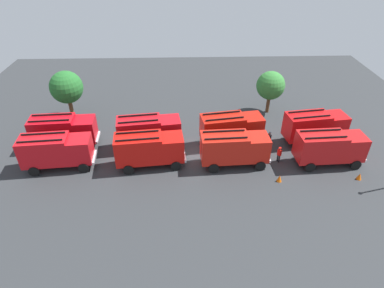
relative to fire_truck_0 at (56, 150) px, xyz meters
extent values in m
plane|color=#2D3033|center=(14.02, 1.79, -2.15)|extent=(65.18, 65.18, 0.00)
cube|color=red|center=(2.44, 0.21, -0.05)|extent=(2.40, 2.68, 2.60)
cube|color=#8C9EAD|center=(3.49, 0.29, 0.26)|extent=(0.26, 2.12, 1.46)
cube|color=red|center=(-1.05, -0.09, 0.10)|extent=(4.99, 2.89, 2.90)
cube|color=black|center=(-1.10, 0.60, 1.67)|extent=(4.31, 0.48, 0.12)
cube|color=black|center=(-0.99, -0.77, 1.67)|extent=(4.31, 0.48, 0.12)
cube|color=silver|center=(3.64, 0.31, -1.20)|extent=(0.40, 2.38, 0.28)
cylinder|color=black|center=(2.54, 1.42, -1.60)|extent=(1.13, 0.44, 1.10)
cylinder|color=black|center=(2.74, -0.97, -1.60)|extent=(1.13, 0.44, 1.10)
cylinder|color=black|center=(-2.34, 1.01, -1.60)|extent=(1.13, 0.44, 1.10)
cylinder|color=black|center=(-2.14, -1.38, -1.60)|extent=(1.13, 0.44, 1.10)
cube|color=red|center=(11.96, 0.24, -0.05)|extent=(2.44, 2.71, 2.60)
cube|color=#8C9EAD|center=(13.00, 0.34, 0.26)|extent=(0.30, 2.12, 1.46)
cube|color=red|center=(8.48, -0.12, 0.10)|extent=(5.03, 2.98, 2.90)
cube|color=black|center=(8.41, 0.56, 1.67)|extent=(4.31, 0.56, 0.12)
cube|color=black|center=(8.55, -0.80, 1.67)|extent=(4.31, 0.56, 0.12)
cube|color=silver|center=(13.15, 0.36, -1.20)|extent=(0.44, 2.38, 0.28)
cylinder|color=black|center=(12.03, 1.45, -1.60)|extent=(1.13, 0.46, 1.10)
cylinder|color=black|center=(12.28, -0.94, -1.60)|extent=(1.13, 0.46, 1.10)
cylinder|color=black|center=(7.16, 0.95, -1.60)|extent=(1.13, 0.46, 1.10)
cylinder|color=black|center=(7.40, -1.44, -1.60)|extent=(1.13, 0.46, 1.10)
cube|color=red|center=(20.77, -0.03, -0.05)|extent=(2.32, 2.61, 2.60)
cube|color=#8C9EAD|center=(21.82, 0.02, 0.26)|extent=(0.19, 2.13, 1.46)
cube|color=red|center=(17.28, -0.21, 0.10)|extent=(4.92, 2.74, 2.90)
cube|color=black|center=(17.24, 0.48, 1.67)|extent=(4.32, 0.34, 0.12)
cube|color=black|center=(17.31, -0.90, 1.67)|extent=(4.32, 0.34, 0.12)
cube|color=silver|center=(21.97, 0.03, -1.20)|extent=(0.32, 2.38, 0.28)
cylinder|color=black|center=(20.91, 1.18, -1.60)|extent=(1.12, 0.41, 1.10)
cylinder|color=black|center=(21.04, -1.22, -1.60)|extent=(1.12, 0.41, 1.10)
cylinder|color=black|center=(16.02, 0.93, -1.60)|extent=(1.12, 0.41, 1.10)
cylinder|color=black|center=(16.14, -1.47, -1.60)|extent=(1.12, 0.41, 1.10)
cube|color=red|center=(30.75, -0.21, -0.05)|extent=(2.32, 2.61, 2.60)
cube|color=#8C9EAD|center=(31.80, -0.16, 0.26)|extent=(0.19, 2.13, 1.46)
cube|color=red|center=(27.26, -0.39, 0.10)|extent=(4.92, 2.74, 2.90)
cube|color=black|center=(27.22, 0.30, 1.67)|extent=(4.32, 0.33, 0.12)
cube|color=black|center=(27.29, -1.08, 1.67)|extent=(4.32, 0.33, 0.12)
cube|color=silver|center=(31.95, -0.15, -1.20)|extent=(0.32, 2.38, 0.28)
cylinder|color=black|center=(30.89, 0.99, -1.60)|extent=(1.12, 0.40, 1.10)
cylinder|color=black|center=(31.01, -1.40, -1.60)|extent=(1.12, 0.40, 1.10)
cylinder|color=black|center=(26.00, 0.75, -1.60)|extent=(1.12, 0.40, 1.10)
cylinder|color=black|center=(26.12, -1.65, -1.60)|extent=(1.12, 0.40, 1.10)
cube|color=red|center=(2.02, 4.14, -0.05)|extent=(2.36, 2.64, 2.60)
cube|color=#8C9EAD|center=(3.07, 4.21, 0.26)|extent=(0.22, 2.13, 1.46)
cube|color=red|center=(-1.47, 3.91, 0.10)|extent=(4.96, 2.81, 2.90)
cube|color=black|center=(-1.52, 4.60, 1.67)|extent=(4.32, 0.41, 0.12)
cube|color=black|center=(-1.43, 3.22, 1.67)|extent=(4.32, 0.41, 0.12)
cube|color=silver|center=(3.22, 4.22, -1.20)|extent=(0.36, 2.38, 0.28)
cylinder|color=black|center=(2.14, 5.35, -1.60)|extent=(1.12, 0.42, 1.10)
cylinder|color=black|center=(2.30, 2.96, -1.60)|extent=(1.12, 0.42, 1.10)
cylinder|color=black|center=(-2.75, 5.03, -1.60)|extent=(1.12, 0.42, 1.10)
cylinder|color=black|center=(-2.59, 2.63, -1.60)|extent=(1.12, 0.42, 1.10)
cube|color=red|center=(11.65, 3.88, -0.05)|extent=(2.50, 2.76, 2.60)
cube|color=#8C9EAD|center=(12.69, 4.01, 0.26)|extent=(0.35, 2.12, 1.46)
cube|color=red|center=(8.18, 3.44, 0.10)|extent=(5.08, 3.09, 2.90)
cube|color=black|center=(8.09, 4.12, 1.67)|extent=(4.30, 0.66, 0.12)
cube|color=black|center=(8.26, 2.75, 1.67)|extent=(4.30, 0.66, 0.12)
cube|color=silver|center=(12.84, 4.03, -1.20)|extent=(0.50, 2.38, 0.28)
cylinder|color=black|center=(11.69, 5.09, -1.60)|extent=(1.14, 0.49, 1.10)
cylinder|color=black|center=(12.00, 2.71, -1.60)|extent=(1.14, 0.49, 1.10)
cylinder|color=black|center=(6.83, 4.47, -1.60)|extent=(1.14, 0.49, 1.10)
cylinder|color=black|center=(7.14, 2.09, -1.60)|extent=(1.14, 0.49, 1.10)
cube|color=red|center=(20.99, 4.24, -0.05)|extent=(2.56, 2.81, 2.60)
cube|color=#8C9EAD|center=(22.03, 4.41, 0.26)|extent=(0.41, 2.11, 1.46)
cube|color=red|center=(17.53, 3.70, 0.10)|extent=(5.13, 3.22, 2.90)
cube|color=black|center=(17.42, 4.38, 1.67)|extent=(4.29, 0.79, 0.12)
cube|color=black|center=(17.64, 3.02, 1.67)|extent=(4.29, 0.79, 0.12)
cube|color=silver|center=(22.17, 4.43, -1.20)|extent=(0.57, 2.38, 0.28)
cylinder|color=black|center=(21.00, 5.46, -1.60)|extent=(1.14, 0.52, 1.10)
cylinder|color=black|center=(21.37, 3.09, -1.60)|extent=(1.14, 0.52, 1.10)
cylinder|color=black|center=(16.16, 4.69, -1.60)|extent=(1.14, 0.52, 1.10)
cylinder|color=black|center=(16.53, 2.32, -1.60)|extent=(1.14, 0.52, 1.10)
cube|color=red|center=(30.69, 4.29, -0.05)|extent=(2.52, 2.77, 2.60)
cube|color=#8C9EAD|center=(31.73, 4.43, 0.26)|extent=(0.37, 2.12, 1.46)
cube|color=red|center=(27.22, 3.82, 0.10)|extent=(5.09, 3.12, 2.90)
cube|color=black|center=(27.13, 4.50, 1.67)|extent=(4.30, 0.70, 0.12)
cube|color=black|center=(27.31, 3.14, 1.67)|extent=(4.30, 0.70, 0.12)
cube|color=silver|center=(31.88, 4.45, -1.20)|extent=(0.52, 2.38, 0.28)
cylinder|color=black|center=(30.73, 5.51, -1.60)|extent=(1.14, 0.49, 1.10)
cylinder|color=black|center=(31.05, 3.13, -1.60)|extent=(1.14, 0.49, 1.10)
cylinder|color=black|center=(25.87, 4.85, -1.60)|extent=(1.14, 0.49, 1.10)
cylinder|color=black|center=(26.19, 2.47, -1.60)|extent=(1.14, 0.49, 1.10)
cylinder|color=black|center=(23.05, 3.35, -1.76)|extent=(0.16, 0.16, 0.78)
cylinder|color=black|center=(22.98, 3.55, -1.76)|extent=(0.16, 0.16, 0.78)
cube|color=black|center=(23.01, 3.45, -1.04)|extent=(0.37, 0.48, 0.68)
sphere|color=tan|center=(23.01, 3.45, -0.59)|extent=(0.22, 0.22, 0.22)
cylinder|color=black|center=(23.01, 3.45, -0.50)|extent=(0.27, 0.27, 0.07)
cylinder|color=black|center=(23.38, 0.09, -1.74)|extent=(0.16, 0.16, 0.84)
cylinder|color=black|center=(23.25, 0.26, -1.74)|extent=(0.16, 0.16, 0.84)
cube|color=#B7140F|center=(23.31, 0.17, -0.95)|extent=(0.45, 0.48, 0.73)
sphere|color=brown|center=(23.31, 0.17, -0.47)|extent=(0.24, 0.24, 0.24)
cylinder|color=#B7140F|center=(23.31, 0.17, -0.38)|extent=(0.30, 0.30, 0.07)
cylinder|color=brown|center=(-1.60, 10.87, -0.86)|extent=(0.52, 0.52, 2.58)
sphere|color=#236628|center=(-1.60, 10.87, 2.18)|extent=(4.13, 4.13, 4.13)
cylinder|color=brown|center=(24.66, 11.50, -0.99)|extent=(0.47, 0.47, 2.33)
sphere|color=#337A33|center=(24.66, 11.50, 1.76)|extent=(3.73, 3.73, 3.73)
cone|color=#F2600C|center=(9.35, 5.81, -1.84)|extent=(0.43, 0.43, 0.62)
cone|color=#F2600C|center=(30.71, -3.05, -1.79)|extent=(0.51, 0.51, 0.73)
cone|color=#F2600C|center=(22.59, -3.10, -1.79)|extent=(0.51, 0.51, 0.73)
camera|label=1|loc=(13.05, -27.77, 19.07)|focal=30.41mm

